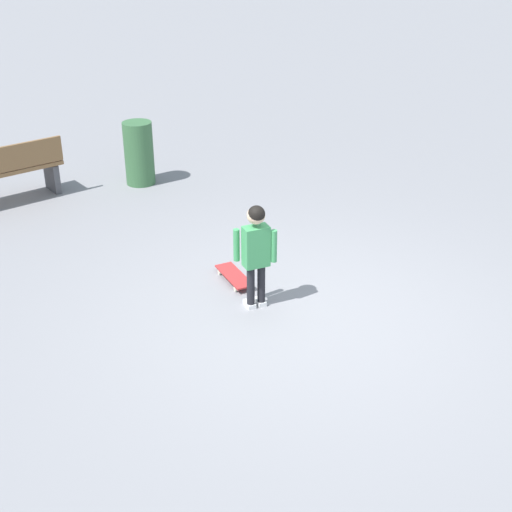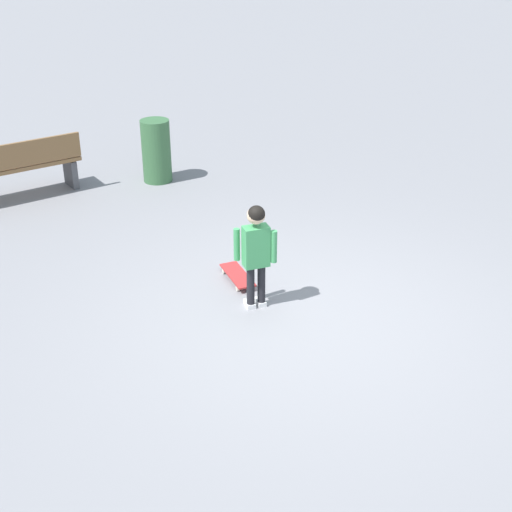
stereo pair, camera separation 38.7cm
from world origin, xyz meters
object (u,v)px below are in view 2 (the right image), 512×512
object	(u,v)px
street_bench	(19,168)
trash_bin	(156,151)
skateboard	(238,275)
child_person	(256,246)

from	to	relation	value
street_bench	trash_bin	bearing A→B (deg)	-62.07
skateboard	trash_bin	distance (m)	3.18
child_person	street_bench	distance (m)	4.18
skateboard	street_bench	xyz separation A→B (m)	(1.90, 3.16, 0.36)
child_person	trash_bin	size ratio (longest dim) A/B	1.22
child_person	skateboard	bearing A→B (deg)	26.95
child_person	skateboard	xyz separation A→B (m)	(0.50, 0.25, -0.60)
street_bench	trash_bin	size ratio (longest dim) A/B	1.72
child_person	skateboard	size ratio (longest dim) A/B	1.79
street_bench	trash_bin	world-z (taller)	trash_bin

